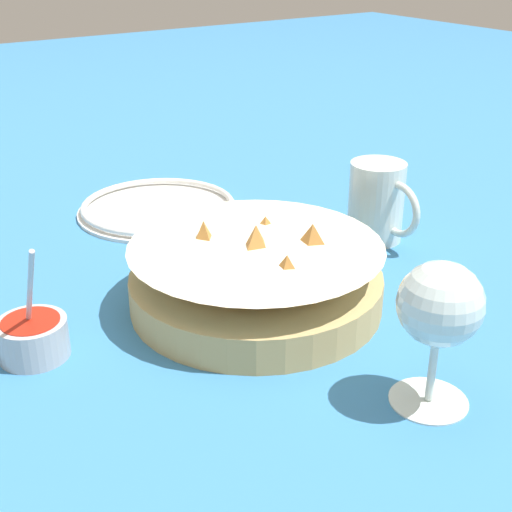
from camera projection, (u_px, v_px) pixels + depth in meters
The scene contains 6 objects.
ground_plane at pixel (241, 321), 0.73m from camera, with size 4.00×4.00×0.00m, color teal.
food_basket at pixel (257, 278), 0.75m from camera, with size 0.27×0.27×0.09m.
sauce_cup at pixel (33, 336), 0.67m from camera, with size 0.08×0.07×0.13m.
wine_glass at pixel (440, 309), 0.57m from camera, with size 0.07×0.07×0.13m.
beer_mug at pixel (377, 205), 0.90m from camera, with size 0.11×0.07×0.10m.
side_plate at pixel (158, 207), 1.00m from camera, with size 0.23×0.23×0.01m.
Camera 1 is at (0.53, -0.34, 0.37)m, focal length 50.00 mm.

